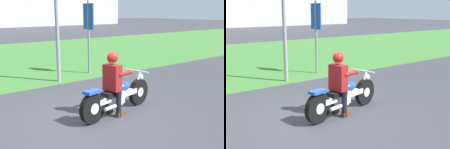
{
  "view_description": "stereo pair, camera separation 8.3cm",
  "coord_description": "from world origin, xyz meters",
  "views": [
    {
      "loc": [
        -3.19,
        -4.8,
        2.26
      ],
      "look_at": [
        0.75,
        0.11,
        0.85
      ],
      "focal_mm": 46.13,
      "sensor_mm": 36.0,
      "label": 1
    },
    {
      "loc": [
        -3.12,
        -4.85,
        2.26
      ],
      "look_at": [
        0.75,
        0.11,
        0.85
      ],
      "focal_mm": 46.13,
      "sensor_mm": 36.0,
      "label": 2
    }
  ],
  "objects": [
    {
      "name": "ground",
      "position": [
        0.0,
        0.0,
        0.0
      ],
      "size": [
        120.0,
        120.0,
        0.0
      ],
      "primitive_type": "plane",
      "color": "#38383D"
    },
    {
      "name": "motorcycle_lead",
      "position": [
        0.76,
        -0.09,
        0.39
      ],
      "size": [
        2.22,
        0.74,
        0.88
      ],
      "rotation": [
        0.0,
        0.0,
        0.19
      ],
      "color": "black",
      "rests_on": "ground"
    },
    {
      "name": "rider_lead",
      "position": [
        0.59,
        -0.12,
        0.82
      ],
      "size": [
        0.61,
        0.53,
        1.4
      ],
      "rotation": [
        0.0,
        0.0,
        0.19
      ],
      "color": "black",
      "rests_on": "ground"
    },
    {
      "name": "sign_banner",
      "position": [
        2.63,
        3.8,
        1.72
      ],
      "size": [
        0.08,
        0.6,
        2.6
      ],
      "color": "gray",
      "rests_on": "ground"
    }
  ]
}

